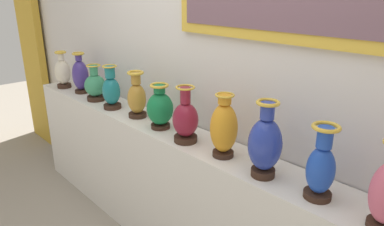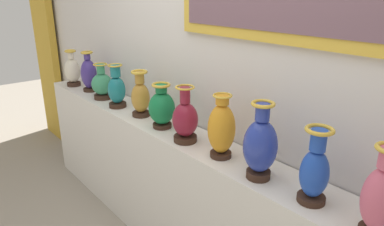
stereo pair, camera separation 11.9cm
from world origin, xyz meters
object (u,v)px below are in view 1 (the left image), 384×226
(vase_ochre, at_px, (137,97))
(vase_sapphire, at_px, (321,167))
(vase_teal, at_px, (111,90))
(vase_emerald, at_px, (160,108))
(vase_burgundy, at_px, (186,120))
(vase_ivory, at_px, (63,72))
(vase_indigo, at_px, (80,75))
(vase_cobalt, at_px, (265,144))
(vase_jade, at_px, (95,86))
(vase_amber, at_px, (224,128))

(vase_ochre, height_order, vase_sapphire, vase_sapphire)
(vase_teal, relative_size, vase_emerald, 1.12)
(vase_teal, distance_m, vase_emerald, 0.60)
(vase_burgundy, height_order, vase_sapphire, same)
(vase_ochre, bearing_deg, vase_burgundy, -4.08)
(vase_ivory, xyz_separation_m, vase_ochre, (1.18, 0.04, -0.00))
(vase_indigo, relative_size, vase_cobalt, 0.92)
(vase_sapphire, bearing_deg, vase_jade, 179.84)
(vase_jade, xyz_separation_m, vase_sapphire, (2.08, -0.01, 0.03))
(vase_teal, bearing_deg, vase_sapphire, 0.28)
(vase_ivory, height_order, vase_amber, vase_amber)
(vase_cobalt, bearing_deg, vase_emerald, 178.17)
(vase_indigo, height_order, vase_amber, same)
(vase_ivory, relative_size, vase_ochre, 1.02)
(vase_ivory, relative_size, vase_teal, 1.01)
(vase_indigo, xyz_separation_m, vase_cobalt, (2.09, -0.04, 0.01))
(vase_sapphire, bearing_deg, vase_ochre, 179.03)
(vase_ivory, xyz_separation_m, vase_teal, (0.88, 0.01, -0.00))
(vase_amber, bearing_deg, vase_emerald, 179.32)
(vase_indigo, bearing_deg, vase_burgundy, -1.62)
(vase_ivory, xyz_separation_m, vase_emerald, (1.48, 0.03, -0.01))
(vase_sapphire, bearing_deg, vase_amber, 179.71)
(vase_indigo, relative_size, vase_emerald, 1.19)
(vase_ochre, bearing_deg, vase_jade, -178.15)
(vase_jade, height_order, vase_emerald, vase_emerald)
(vase_indigo, xyz_separation_m, vase_burgundy, (1.49, -0.04, -0.02))
(vase_ochre, xyz_separation_m, vase_amber, (0.89, -0.02, 0.02))
(vase_ochre, height_order, vase_emerald, vase_ochre)
(vase_teal, xyz_separation_m, vase_ochre, (0.31, 0.03, 0.00))
(vase_emerald, relative_size, vase_sapphire, 0.87)
(vase_indigo, relative_size, vase_sapphire, 1.04)
(vase_sapphire, bearing_deg, vase_burgundy, -178.92)
(vase_sapphire, bearing_deg, vase_cobalt, -176.44)
(vase_jade, distance_m, vase_teal, 0.29)
(vase_emerald, height_order, vase_amber, vase_amber)
(vase_ochre, height_order, vase_amber, vase_amber)
(vase_emerald, relative_size, vase_burgundy, 0.87)
(vase_ivory, bearing_deg, vase_emerald, 1.05)
(vase_burgundy, bearing_deg, vase_ochre, 175.92)
(vase_ivory, relative_size, vase_emerald, 1.13)
(vase_burgundy, bearing_deg, vase_indigo, 178.38)
(vase_teal, bearing_deg, vase_ochre, 6.37)
(vase_indigo, height_order, vase_burgundy, vase_indigo)
(vase_ivory, height_order, vase_emerald, vase_ivory)
(vase_indigo, xyz_separation_m, vase_teal, (0.59, -0.03, -0.02))
(vase_burgundy, distance_m, vase_sapphire, 0.90)
(vase_burgundy, bearing_deg, vase_cobalt, -0.14)
(vase_burgundy, relative_size, vase_amber, 0.97)
(vase_burgundy, height_order, vase_amber, vase_amber)
(vase_ivory, distance_m, vase_burgundy, 1.77)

